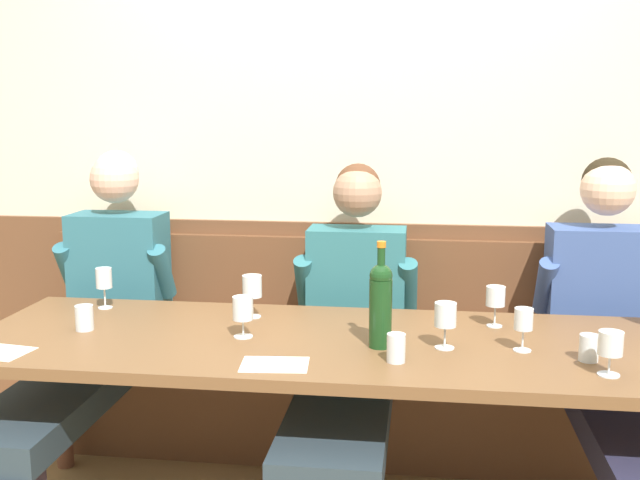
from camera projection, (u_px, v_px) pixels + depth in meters
room_wall_back at (363, 136)px, 3.44m from camera, size 6.80×0.08×2.80m
wood_wainscot_panel at (360, 329)px, 3.54m from camera, size 6.80×0.03×1.01m
wall_bench at (356, 390)px, 3.37m from camera, size 2.90×0.42×0.94m
dining_table at (340, 358)px, 2.63m from camera, size 2.60×0.86×0.73m
person_center_right_seat at (90, 321)px, 3.11m from camera, size 0.51×1.29×1.34m
person_left_seat at (349, 340)px, 2.95m from camera, size 0.52×1.29×1.29m
person_right_seat at (619, 345)px, 2.83m from camera, size 0.54×1.29×1.33m
wine_bottle_clear_water at (381, 302)px, 2.51m from camera, size 0.08×0.08×0.36m
wine_glass_mid_right at (524, 321)px, 2.47m from camera, size 0.06×0.06×0.14m
wine_glass_near_bucket at (496, 298)px, 2.75m from camera, size 0.07×0.07×0.15m
wine_glass_center_front at (252, 287)px, 2.87m from camera, size 0.07×0.07×0.16m
wine_glass_mid_left at (104, 280)px, 3.00m from camera, size 0.06×0.06×0.16m
wine_glass_center_rear at (611, 345)px, 2.24m from camera, size 0.07×0.07×0.14m
wine_glass_by_bottle at (445, 317)px, 2.50m from camera, size 0.07×0.07×0.16m
wine_glass_right_end at (243, 311)px, 2.62m from camera, size 0.07×0.07×0.15m
water_tumbler_left at (589, 348)px, 2.38m from camera, size 0.06×0.06×0.09m
water_tumbler_right at (396, 348)px, 2.37m from camera, size 0.06×0.06×0.09m
water_tumbler_center at (84, 318)px, 2.72m from camera, size 0.07×0.07×0.09m
tasting_sheet_right_guest at (275, 365)px, 2.35m from camera, size 0.22×0.17×0.00m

